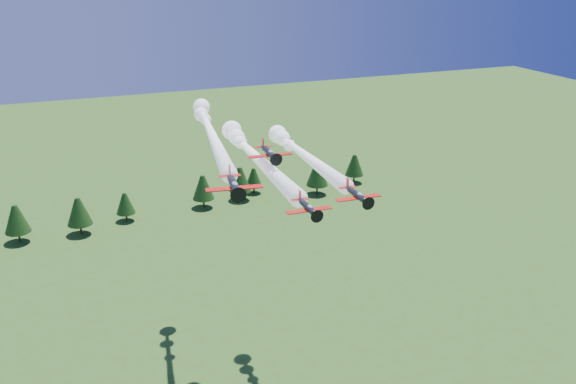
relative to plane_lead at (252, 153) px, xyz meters
name	(u,v)px	position (x,y,z in m)	size (l,w,h in m)	color
plane_lead	(252,153)	(0.00, 0.00, 0.00)	(6.63, 46.07, 3.70)	black
plane_left	(210,131)	(-2.74, 16.93, 0.00)	(14.04, 56.72, 3.70)	black
plane_right	(301,152)	(11.67, 6.52, -2.97)	(7.27, 42.56, 3.70)	black
plane_slot	(269,153)	(-0.16, -8.75, 2.60)	(7.09, 7.71, 2.49)	black
treeline	(155,196)	(-1.73, 92.67, -40.15)	(162.39, 20.62, 11.83)	#382314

